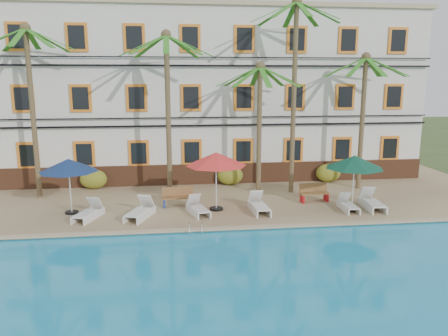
{
  "coord_description": "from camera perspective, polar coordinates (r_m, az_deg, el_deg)",
  "views": [
    {
      "loc": [
        -2.64,
        -17.82,
        6.34
      ],
      "look_at": [
        -0.11,
        3.0,
        2.0
      ],
      "focal_mm": 35.0,
      "sensor_mm": 36.0,
      "label": 1
    }
  ],
  "objects": [
    {
      "name": "pool_ladder",
      "position": [
        17.91,
        -3.74,
        -8.22
      ],
      "size": [
        0.54,
        0.74,
        0.74
      ],
      "color": "silver",
      "rests_on": "ground"
    },
    {
      "name": "pool_coping",
      "position": [
        18.16,
        1.85,
        -7.81
      ],
      "size": [
        30.0,
        0.35,
        0.06
      ],
      "primitive_type": "cube",
      "color": "tan",
      "rests_on": "pool_deck"
    },
    {
      "name": "palm_d",
      "position": [
        23.27,
        9.21,
        12.16
      ],
      "size": [
        4.58,
        4.58,
        10.1
      ],
      "color": "brown",
      "rests_on": "pool_deck"
    },
    {
      "name": "lounger_a",
      "position": [
        20.21,
        -17.27,
        -5.56
      ],
      "size": [
        1.22,
        1.94,
        0.86
      ],
      "color": "silver",
      "rests_on": "pool_deck"
    },
    {
      "name": "umbrella_blue",
      "position": [
        20.76,
        -19.65,
        0.3
      ],
      "size": [
        2.62,
        2.62,
        2.62
      ],
      "color": "black",
      "rests_on": "pool_deck"
    },
    {
      "name": "palm_c",
      "position": [
        22.97,
        4.67,
        7.78
      ],
      "size": [
        4.58,
        4.58,
        6.93
      ],
      "color": "brown",
      "rests_on": "pool_deck"
    },
    {
      "name": "swimming_pool",
      "position": [
        12.76,
        6.21,
        -17.66
      ],
      "size": [
        26.0,
        12.0,
        0.2
      ],
      "primitive_type": "cube",
      "color": "#198CBC",
      "rests_on": "ground"
    },
    {
      "name": "umbrella_green",
      "position": [
        20.94,
        16.69,
        0.72
      ],
      "size": [
        2.68,
        2.68,
        2.67
      ],
      "color": "black",
      "rests_on": "pool_deck"
    },
    {
      "name": "lounger_f",
      "position": [
        21.92,
        18.72,
        -4.24
      ],
      "size": [
        0.85,
        2.04,
        0.94
      ],
      "color": "silver",
      "rests_on": "pool_deck"
    },
    {
      "name": "lounger_e",
      "position": [
        21.33,
        15.88,
        -4.66
      ],
      "size": [
        0.63,
        1.65,
        0.77
      ],
      "color": "silver",
      "rests_on": "pool_deck"
    },
    {
      "name": "palm_b",
      "position": [
        22.14,
        -7.38,
        9.77
      ],
      "size": [
        4.58,
        4.58,
        8.39
      ],
      "color": "brown",
      "rests_on": "pool_deck"
    },
    {
      "name": "ground",
      "position": [
        19.09,
        1.43,
        -7.7
      ],
      "size": [
        100.0,
        100.0,
        0.0
      ],
      "primitive_type": "plane",
      "color": "#384C23",
      "rests_on": "ground"
    },
    {
      "name": "lounger_c",
      "position": [
        19.99,
        -3.44,
        -5.25
      ],
      "size": [
        1.08,
        1.88,
        0.84
      ],
      "color": "silver",
      "rests_on": "pool_deck"
    },
    {
      "name": "shrub_mid",
      "position": [
        25.26,
        0.81,
        -0.98
      ],
      "size": [
        1.5,
        0.9,
        1.1
      ],
      "primitive_type": "ellipsoid",
      "color": "#335D1A",
      "rests_on": "pool_deck"
    },
    {
      "name": "lounger_d",
      "position": [
        20.34,
        4.56,
        -4.9
      ],
      "size": [
        0.79,
        1.95,
        0.9
      ],
      "color": "silver",
      "rests_on": "pool_deck"
    },
    {
      "name": "hotel_building",
      "position": [
        27.94,
        -1.51,
        9.71
      ],
      "size": [
        25.4,
        6.44,
        10.22
      ],
      "color": "silver",
      "rests_on": "pool_deck"
    },
    {
      "name": "lounger_b",
      "position": [
        19.78,
        -10.87,
        -5.55
      ],
      "size": [
        1.36,
        2.07,
        0.92
      ],
      "color": "silver",
      "rests_on": "pool_deck"
    },
    {
      "name": "shrub_left",
      "position": [
        25.42,
        -16.68,
        -1.4
      ],
      "size": [
        1.5,
        0.9,
        1.1
      ],
      "primitive_type": "ellipsoid",
      "color": "#335D1A",
      "rests_on": "pool_deck"
    },
    {
      "name": "pool_deck",
      "position": [
        23.79,
        -0.31,
        -3.45
      ],
      "size": [
        30.0,
        12.0,
        0.25
      ],
      "primitive_type": "cube",
      "color": "tan",
      "rests_on": "ground"
    },
    {
      "name": "umbrella_red",
      "position": [
        20.07,
        -1.04,
        1.14
      ],
      "size": [
        2.83,
        2.83,
        2.82
      ],
      "color": "black",
      "rests_on": "pool_deck"
    },
    {
      "name": "palm_a",
      "position": [
        23.87,
        -23.94,
        9.43
      ],
      "size": [
        4.58,
        4.58,
        8.7
      ],
      "color": "brown",
      "rests_on": "pool_deck"
    },
    {
      "name": "bench_left",
      "position": [
        21.24,
        -6.1,
        -3.72
      ],
      "size": [
        1.53,
        0.59,
        0.93
      ],
      "color": "olive",
      "rests_on": "pool_deck"
    },
    {
      "name": "shrub_right",
      "position": [
        26.68,
        13.47,
        -0.62
      ],
      "size": [
        1.5,
        0.9,
        1.1
      ],
      "primitive_type": "ellipsoid",
      "color": "#335D1A",
      "rests_on": "pool_deck"
    },
    {
      "name": "bench_right",
      "position": [
        22.33,
        11.65,
        -3.13
      ],
      "size": [
        1.54,
        0.65,
        0.93
      ],
      "color": "olive",
      "rests_on": "pool_deck"
    },
    {
      "name": "palm_e",
      "position": [
        25.03,
        17.74,
        8.26
      ],
      "size": [
        4.58,
        4.58,
        7.43
      ],
      "color": "brown",
      "rests_on": "pool_deck"
    }
  ]
}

